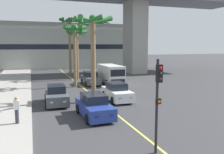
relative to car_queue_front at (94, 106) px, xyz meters
The scene contains 13 objects.
lane_stripe_center 11.17m from the car_queue_front, 81.69° to the left, with size 0.14×56.00×0.01m, color #DBCC4C.
pier_building_backdrop 38.30m from the car_queue_front, 87.58° to the left, with size 34.63×8.04×9.40m.
car_queue_front is the anchor object (origin of this frame).
car_queue_second 4.92m from the car_queue_front, 114.40° to the left, with size 1.96×4.16×1.56m.
car_queue_third 13.59m from the car_queue_front, 77.30° to the left, with size 1.87×4.12×1.56m.
car_queue_fourth 5.17m from the car_queue_front, 52.92° to the left, with size 1.88×4.12×1.56m.
delivery_van 13.87m from the car_queue_front, 66.95° to the left, with size 2.19×5.26×2.36m.
traffic_light_median_near 6.67m from the car_queue_front, 79.00° to the right, with size 0.24×0.37×4.20m.
palm_tree_near_median 13.16m from the car_queue_front, 85.75° to the left, with size 2.64×2.63×7.15m.
palm_tree_mid_median 24.55m from the car_queue_front, 84.80° to the left, with size 3.27×3.37×9.18m.
palm_tree_far_median 18.69m from the car_queue_front, 82.95° to the left, with size 3.05×3.08×7.04m.
palm_tree_farthest_median 6.74m from the car_queue_front, 76.38° to the left, with size 3.14×3.32×7.29m.
pedestrian_mid_block 4.84m from the car_queue_front, behind, with size 0.34×0.22×1.62m.
Camera 1 is at (-5.52, -2.17, 4.77)m, focal length 38.29 mm.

